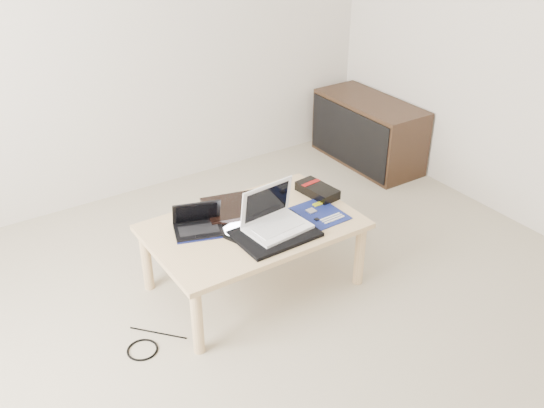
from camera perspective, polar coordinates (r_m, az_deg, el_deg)
ground at (r=2.98m, az=1.10°, el=-14.49°), size 4.00×4.00×0.00m
coffee_table at (r=3.23m, az=-1.78°, el=-2.64°), size 1.10×0.70×0.40m
media_cabinet at (r=4.75m, az=8.99°, el=6.73°), size 0.41×0.90×0.50m
book at (r=3.33m, az=-3.46°, el=-0.33°), size 0.39×0.35×0.03m
netbook at (r=3.15m, az=-6.97°, el=-1.94°), size 0.29×0.25×0.17m
tablet at (r=3.16m, az=-3.16°, el=-2.34°), size 0.26×0.23×0.01m
remote at (r=3.31m, az=0.21°, el=-0.53°), size 0.07×0.22×0.02m
neoprene_sleeve at (r=3.10m, az=0.28°, el=-2.82°), size 0.41×0.31×0.02m
white_laptop at (r=3.12m, az=0.19°, el=-1.40°), size 0.34×0.25×0.23m
motherboard at (r=3.30m, az=4.53°, el=-0.87°), size 0.23×0.29×0.01m
gpu_box at (r=3.48m, az=4.29°, el=1.29°), size 0.15×0.26×0.06m
cable_coil at (r=3.16m, az=-4.37°, el=-2.33°), size 0.11×0.11×0.01m
floor_cable_coil at (r=3.09m, az=-12.10°, el=-13.27°), size 0.19×0.19×0.01m
floor_cable_trail at (r=3.17m, az=-10.66°, el=-11.84°), size 0.21×0.24×0.01m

